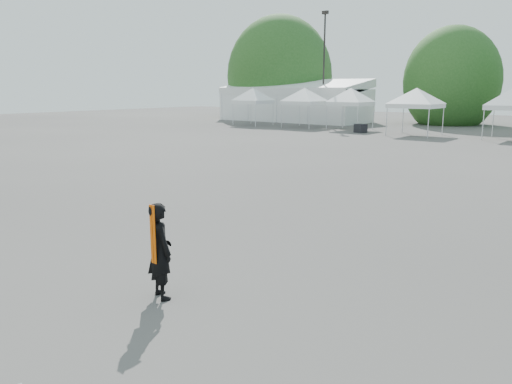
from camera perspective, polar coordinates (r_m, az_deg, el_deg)
The scene contains 11 objects.
ground at distance 11.04m, azimuth -2.56°, elevation -5.66°, with size 120.00×120.00×0.00m, color #474442.
marquee at distance 51.80m, azimuth 4.36°, elevation 10.27°, with size 15.00×6.25×4.23m.
light_pole_west at distance 48.86m, azimuth 7.77°, elevation 14.57°, with size 0.60×0.25×10.30m.
tree_far_w at distance 56.54m, azimuth 2.69°, elevation 13.02°, with size 4.80×4.80×7.30m.
tree_mid_w at distance 50.23m, azimuth 21.42°, elevation 11.70°, with size 4.16×4.16×6.33m.
tent_a at distance 45.78m, azimuth -0.34°, elevation 11.47°, with size 3.97×3.97×3.88m.
tent_b at distance 43.32m, azimuth 5.58°, elevation 11.40°, with size 4.21×4.21×3.88m.
tent_c at distance 41.51m, azimuth 10.80°, elevation 11.24°, with size 4.15×4.15×3.88m.
tent_d at distance 37.70m, azimuth 17.90°, elevation 10.85°, with size 4.51×4.51×3.88m.
man at distance 8.09m, azimuth -10.91°, elevation -6.61°, with size 0.66×0.54×1.57m.
crate_west at distance 38.83m, azimuth 11.86°, elevation 7.13°, with size 0.84×0.65×0.65m, color black.
Camera 1 is at (6.90, -7.97, 3.31)m, focal length 35.00 mm.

